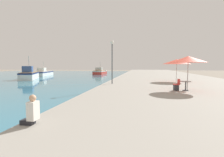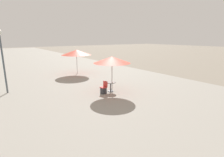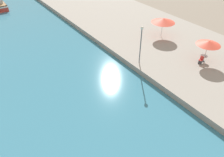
# 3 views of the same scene
# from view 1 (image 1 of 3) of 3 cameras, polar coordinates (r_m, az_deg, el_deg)

# --- Properties ---
(water_basin) EXTENTS (56.00, 90.00, 0.04)m
(water_basin) POSITION_cam_1_polar(r_m,az_deg,el_deg) (48.15, -32.29, 0.49)
(water_basin) COLOR teal
(water_basin) RESTS_ON ground_plane
(quay_promenade) EXTENTS (16.00, 90.00, 0.70)m
(quay_promenade) POSITION_cam_1_polar(r_m,az_deg,el_deg) (36.18, 15.71, 0.48)
(quay_promenade) COLOR gray
(quay_promenade) RESTS_ON ground_plane
(fishing_boat_mid) EXTENTS (5.15, 7.72, 4.39)m
(fishing_boat_mid) POSITION_cam_1_polar(r_m,az_deg,el_deg) (36.62, -25.43, 1.14)
(fishing_boat_mid) COLOR silver
(fishing_boat_mid) RESTS_ON water_basin
(fishing_boat_far) EXTENTS (4.52, 9.73, 3.60)m
(fishing_boat_far) POSITION_cam_1_polar(r_m,az_deg,el_deg) (48.63, -21.42, 1.76)
(fishing_boat_far) COLOR silver
(fishing_boat_far) RESTS_ON water_basin
(fishing_boat_distant) EXTENTS (2.69, 8.01, 3.58)m
(fishing_boat_distant) POSITION_cam_1_polar(r_m,az_deg,el_deg) (52.79, -3.94, 2.22)
(fishing_boat_distant) COLOR red
(fishing_boat_distant) RESTS_ON water_basin
(cafe_umbrella_pink) EXTENTS (2.76, 2.76, 2.66)m
(cafe_umbrella_pink) POSITION_cam_1_polar(r_m,az_deg,el_deg) (14.64, 23.63, 5.77)
(cafe_umbrella_pink) COLOR #B7B7B7
(cafe_umbrella_pink) RESTS_ON quay_promenade
(cafe_umbrella_white) EXTENTS (3.30, 3.30, 2.69)m
(cafe_umbrella_white) POSITION_cam_1_polar(r_m,az_deg,el_deg) (22.39, 20.38, 5.18)
(cafe_umbrella_white) COLOR #B7B7B7
(cafe_umbrella_white) RESTS_ON quay_promenade
(cafe_table) EXTENTS (0.80, 0.80, 0.74)m
(cafe_table) POSITION_cam_1_polar(r_m,az_deg,el_deg) (14.69, 22.93, -1.59)
(cafe_table) COLOR #333338
(cafe_table) RESTS_ON quay_promenade
(cafe_chair_left) EXTENTS (0.50, 0.48, 0.91)m
(cafe_chair_left) POSITION_cam_1_polar(r_m,az_deg,el_deg) (14.43, 20.30, -2.45)
(cafe_chair_left) COLOR #2D2D33
(cafe_chair_left) RESTS_ON quay_promenade
(person_at_quay) EXTENTS (0.54, 0.36, 1.00)m
(person_at_quay) POSITION_cam_1_polar(r_m,az_deg,el_deg) (6.40, -24.70, -9.76)
(person_at_quay) COLOR #232328
(person_at_quay) RESTS_ON quay_promenade
(lamppost) EXTENTS (0.36, 0.36, 4.56)m
(lamppost) POSITION_cam_1_polar(r_m,az_deg,el_deg) (18.65, 0.03, 7.80)
(lamppost) COLOR #565B60
(lamppost) RESTS_ON quay_promenade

